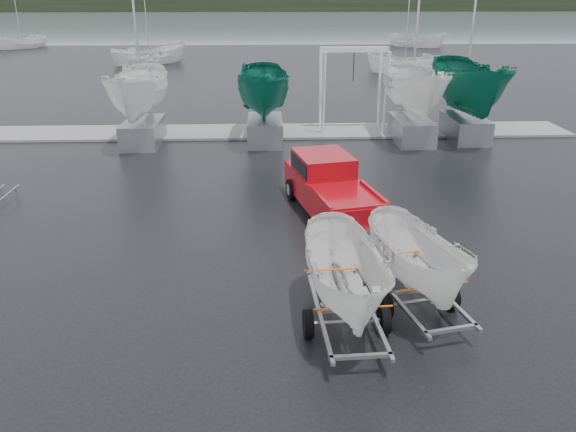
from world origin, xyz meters
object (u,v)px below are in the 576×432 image
at_px(pickup_truck, 329,185).
at_px(trailer_hitched, 422,211).
at_px(trailer_parked, 349,220).
at_px(boat_hoist, 353,78).

relative_size(pickup_truck, trailer_hitched, 1.28).
height_order(pickup_truck, trailer_parked, trailer_parked).
distance_m(pickup_truck, trailer_parked, 6.93).
bearing_deg(boat_hoist, trailer_hitched, -93.44).
xyz_separation_m(pickup_truck, trailer_hitched, (1.29, -5.98, 1.44)).
bearing_deg(trailer_parked, trailer_hitched, 21.32).
bearing_deg(trailer_parked, pickup_truck, 83.68).
bearing_deg(trailer_hitched, boat_hoist, 74.41).
distance_m(trailer_hitched, boat_hoist, 16.82).
distance_m(pickup_truck, boat_hoist, 11.19).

